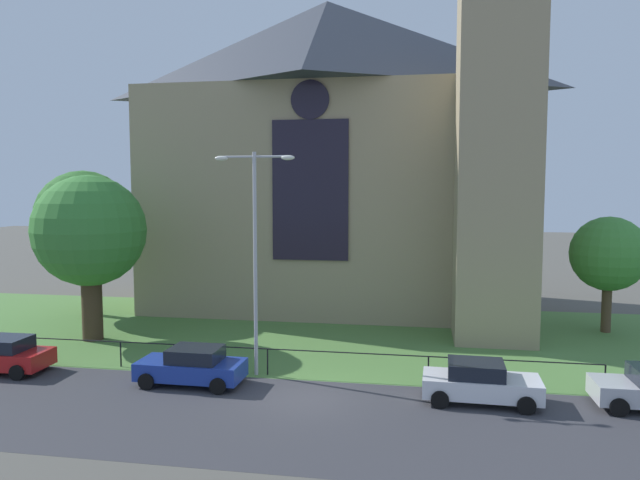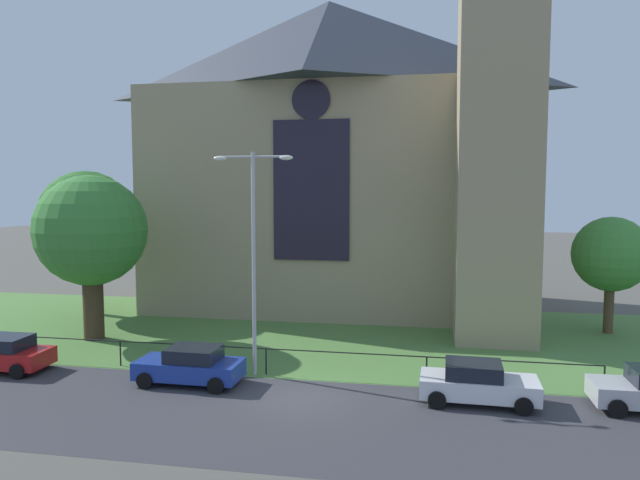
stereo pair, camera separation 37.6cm
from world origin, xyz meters
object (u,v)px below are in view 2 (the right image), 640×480
tree_left_near (91,232)px  parked_car_red (1,354)px  church_building (339,151)px  parked_car_blue (190,366)px  streetlamp_near (254,237)px  parked_car_white (477,383)px  tree_right_far (611,255)px  tree_left_far (87,218)px

tree_left_near → parked_car_red: 7.52m
tree_left_near → church_building: bearing=44.6°
parked_car_red → tree_left_near: bearing=-99.8°
church_building → parked_car_blue: (-3.42, -16.85, -9.53)m
tree_left_near → parked_car_blue: tree_left_near is taller
streetlamp_near → parked_car_white: 10.44m
church_building → tree_right_far: size_ratio=4.12×
parked_car_red → parked_car_white: bearing=178.5°
parked_car_white → tree_right_far: bearing=59.1°
tree_right_far → parked_car_white: 14.89m
tree_left_far → streetlamp_near: streetlamp_near is taller
tree_left_far → parked_car_red: tree_left_far is taller
parked_car_blue → tree_left_far: bearing=-44.0°
tree_left_near → parked_car_blue: 10.85m
parked_car_blue → parked_car_white: (11.14, -0.10, 0.00)m
tree_left_near → parked_car_blue: size_ratio=2.01×
church_building → streetlamp_near: bearing=-94.6°
tree_left_near → parked_car_red: size_ratio=2.01×
parked_car_red → parked_car_white: (19.81, -0.25, 0.00)m
tree_right_far → tree_left_far: 30.56m
tree_left_near → tree_left_far: 6.91m
parked_car_red → parked_car_white: same height
tree_right_far → parked_car_blue: bearing=-147.4°
tree_left_near → tree_left_far: tree_left_far is taller
parked_car_blue → streetlamp_near: bearing=-142.3°
tree_left_near → tree_left_far: (-3.82, 5.75, 0.38)m
church_building → parked_car_red: 22.72m
tree_right_far → streetlamp_near: 19.80m
church_building → parked_car_white: size_ratio=6.11×
tree_right_far → parked_car_white: bearing=-122.6°
streetlamp_near → parked_car_white: size_ratio=2.19×
tree_left_far → parked_car_white: tree_left_far is taller
tree_left_near → streetlamp_near: size_ratio=0.91×
streetlamp_near → parked_car_white: (8.95, -1.73, -5.08)m
tree_left_near → parked_car_white: bearing=-17.4°
tree_left_far → parked_car_red: (2.91, -11.43, -5.23)m
tree_left_far → parked_car_white: bearing=-27.2°
tree_right_far → streetlamp_near: bearing=-148.0°
church_building → tree_left_near: church_building is taller
church_building → parked_car_red: bearing=-125.9°
church_building → parked_car_blue: bearing=-101.5°
tree_left_far → parked_car_blue: size_ratio=2.11×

